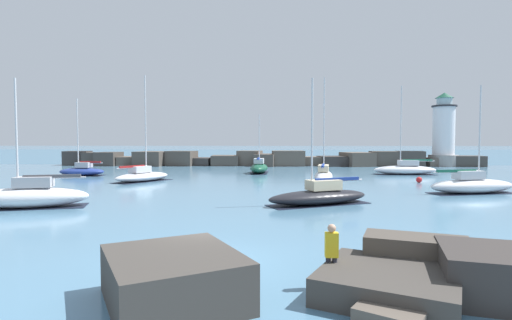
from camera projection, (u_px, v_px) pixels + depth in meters
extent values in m
plane|color=teal|center=(204.00, 262.00, 13.47)|extent=(600.00, 600.00, 0.00)
cube|color=teal|center=(265.00, 154.00, 125.67)|extent=(400.00, 116.00, 0.01)
cube|color=#383330|center=(78.00, 158.00, 66.95)|extent=(4.31, 3.87, 2.35)
cube|color=#423D38|center=(95.00, 159.00, 66.60)|extent=(2.99, 4.04, 2.13)
cube|color=#423D38|center=(109.00, 159.00, 65.98)|extent=(3.45, 4.43, 2.21)
cube|color=brown|center=(134.00, 161.00, 67.23)|extent=(5.86, 5.82, 1.42)
cube|color=#4C443D|center=(153.00, 158.00, 65.85)|extent=(5.84, 6.16, 2.32)
cube|color=#4C443D|center=(182.00, 158.00, 65.72)|extent=(4.90, 4.54, 2.40)
cube|color=#383330|center=(202.00, 161.00, 66.40)|extent=(3.91, 4.65, 1.26)
cube|color=#4C443D|center=(225.00, 160.00, 66.40)|extent=(4.66, 5.19, 1.65)
cube|color=brown|center=(250.00, 158.00, 65.91)|extent=(4.23, 4.08, 2.44)
cube|color=#4C443D|center=(266.00, 160.00, 65.06)|extent=(4.01, 5.66, 1.93)
cube|color=brown|center=(288.00, 158.00, 64.74)|extent=(5.35, 3.62, 2.47)
cube|color=brown|center=(311.00, 161.00, 66.00)|extent=(5.60, 4.47, 1.45)
cube|color=#383330|center=(335.00, 161.00, 64.96)|extent=(5.75, 5.60, 1.58)
cube|color=brown|center=(357.00, 159.00, 64.69)|extent=(5.22, 6.20, 2.20)
cube|color=#4C443D|center=(386.00, 159.00, 64.55)|extent=(4.98, 3.86, 2.39)
cube|color=#423D38|center=(410.00, 159.00, 64.43)|extent=(5.15, 5.67, 2.42)
cube|color=brown|center=(433.00, 162.00, 65.04)|extent=(5.28, 5.56, 1.31)
cube|color=#423D38|center=(466.00, 161.00, 63.88)|extent=(5.37, 3.98, 1.68)
cylinder|color=gray|center=(443.00, 160.00, 64.32)|extent=(4.50, 4.50, 1.80)
cylinder|color=white|center=(444.00, 131.00, 64.09)|extent=(3.33, 3.33, 7.69)
cylinder|color=#232328|center=(444.00, 106.00, 63.90)|extent=(3.83, 3.83, 0.25)
cylinder|color=silver|center=(444.00, 102.00, 63.87)|extent=(2.33, 2.33, 1.15)
cone|color=#194C38|center=(444.00, 95.00, 63.82)|extent=(2.83, 2.83, 0.90)
cube|color=#423D38|center=(389.00, 284.00, 10.39)|extent=(4.43, 4.33, 0.73)
cube|color=#383330|center=(492.00, 274.00, 10.32)|extent=(3.11, 3.20, 1.28)
cube|color=#423D38|center=(173.00, 278.00, 10.08)|extent=(4.44, 4.60, 1.26)
cube|color=brown|center=(403.00, 301.00, 9.63)|extent=(2.90, 3.43, 0.43)
cube|color=#4C443D|center=(416.00, 257.00, 11.93)|extent=(3.22, 2.23, 1.24)
ellipsoid|color=navy|center=(82.00, 172.00, 46.55)|extent=(5.21, 2.47, 0.95)
cube|color=black|center=(82.00, 176.00, 46.58)|extent=(4.95, 2.42, 0.03)
cube|color=#B2B2B7|center=(84.00, 165.00, 46.51)|extent=(1.56, 1.36, 0.64)
cylinder|color=silver|center=(78.00, 133.00, 46.35)|extent=(0.12, 0.12, 8.03)
cylinder|color=#BCBCC1|center=(90.00, 163.00, 46.47)|extent=(2.86, 0.11, 0.10)
cube|color=maroon|center=(90.00, 162.00, 46.46)|extent=(2.43, 0.21, 0.20)
ellipsoid|color=silver|center=(143.00, 177.00, 40.13)|extent=(5.42, 6.60, 0.91)
cube|color=black|center=(143.00, 181.00, 40.15)|extent=(5.21, 6.31, 0.03)
cube|color=silver|center=(140.00, 169.00, 39.83)|extent=(2.13, 2.30, 0.64)
cylinder|color=silver|center=(146.00, 124.00, 40.26)|extent=(0.12, 0.12, 9.74)
cylinder|color=#BCBCC1|center=(132.00, 168.00, 39.05)|extent=(1.95, 2.97, 0.10)
cube|color=maroon|center=(132.00, 167.00, 39.04)|extent=(1.75, 2.59, 0.20)
ellipsoid|color=white|center=(324.00, 177.00, 39.36)|extent=(3.04, 8.35, 1.09)
cube|color=black|center=(323.00, 182.00, 39.39)|extent=(2.94, 7.94, 0.03)
cube|color=beige|center=(323.00, 168.00, 38.92)|extent=(1.35, 2.58, 0.64)
cylinder|color=silver|center=(324.00, 124.00, 39.71)|extent=(0.12, 0.12, 9.27)
cylinder|color=#BCBCC1|center=(323.00, 167.00, 37.71)|extent=(0.81, 4.46, 0.10)
cube|color=navy|center=(323.00, 166.00, 37.70)|extent=(0.80, 3.81, 0.20)
ellipsoid|color=white|center=(28.00, 198.00, 24.31)|extent=(7.31, 4.00, 1.26)
cube|color=black|center=(28.00, 208.00, 24.34)|extent=(6.96, 3.86, 0.03)
cube|color=#B2B2B7|center=(34.00, 182.00, 24.35)|extent=(2.34, 1.71, 0.64)
cylinder|color=silver|center=(16.00, 133.00, 23.99)|extent=(0.12, 0.12, 6.60)
cylinder|color=#BCBCC1|center=(52.00, 178.00, 24.59)|extent=(3.72, 1.17, 0.10)
cube|color=#4C4C51|center=(52.00, 176.00, 24.58)|extent=(3.19, 1.10, 0.20)
ellipsoid|color=black|center=(319.00, 197.00, 25.63)|extent=(7.32, 4.96, 0.92)
cube|color=black|center=(319.00, 204.00, 25.65)|extent=(6.98, 4.77, 0.03)
cube|color=beige|center=(324.00, 185.00, 25.73)|extent=(2.42, 1.97, 0.64)
cylinder|color=silver|center=(312.00, 135.00, 25.23)|extent=(0.12, 0.12, 7.11)
cylinder|color=#BCBCC1|center=(337.00, 181.00, 26.14)|extent=(3.57, 1.77, 0.10)
cube|color=navy|center=(337.00, 179.00, 26.13)|extent=(3.08, 1.61, 0.20)
ellipsoid|color=silver|center=(472.00, 186.00, 31.04)|extent=(7.43, 3.64, 1.12)
cube|color=black|center=(472.00, 193.00, 31.06)|extent=(7.07, 3.52, 0.03)
cube|color=silver|center=(469.00, 175.00, 30.93)|extent=(2.35, 1.60, 0.64)
cylinder|color=silver|center=(480.00, 132.00, 30.93)|extent=(0.12, 0.12, 7.26)
cylinder|color=#BCBCC1|center=(456.00, 172.00, 30.71)|extent=(3.85, 0.99, 0.10)
cube|color=#1E664C|center=(456.00, 171.00, 30.71)|extent=(3.30, 0.95, 0.20)
ellipsoid|color=white|center=(405.00, 170.00, 48.20)|extent=(7.48, 2.34, 1.10)
cube|color=black|center=(405.00, 174.00, 48.23)|extent=(7.11, 2.29, 0.03)
cube|color=silver|center=(408.00, 163.00, 48.15)|extent=(2.25, 1.26, 0.64)
cylinder|color=silver|center=(401.00, 126.00, 47.96)|extent=(0.12, 0.12, 9.56)
cylinder|color=#BCBCC1|center=(417.00, 161.00, 48.11)|extent=(4.10, 0.15, 0.10)
cube|color=#1E664C|center=(417.00, 160.00, 48.10)|extent=(3.49, 0.25, 0.20)
ellipsoid|color=#195138|center=(259.00, 168.00, 50.53)|extent=(2.40, 5.92, 1.22)
cube|color=black|center=(259.00, 173.00, 50.56)|extent=(2.35, 5.63, 0.03)
cube|color=silver|center=(259.00, 161.00, 50.19)|extent=(1.26, 1.80, 0.64)
cylinder|color=silver|center=(259.00, 139.00, 50.78)|extent=(0.12, 0.12, 6.26)
cylinder|color=#BCBCC1|center=(258.00, 159.00, 49.31)|extent=(0.23, 3.22, 0.10)
cube|color=navy|center=(258.00, 159.00, 49.30)|extent=(0.31, 2.74, 0.20)
sphere|color=red|center=(419.00, 180.00, 38.91)|extent=(0.57, 0.57, 0.57)
cylinder|color=black|center=(419.00, 176.00, 38.89)|extent=(0.04, 0.04, 0.20)
cylinder|color=#282833|center=(328.00, 272.00, 11.09)|extent=(0.14, 0.14, 0.87)
cylinder|color=#282833|center=(335.00, 272.00, 11.08)|extent=(0.14, 0.14, 0.87)
cube|color=yellow|center=(332.00, 245.00, 11.05)|extent=(0.36, 0.22, 0.69)
sphere|color=tan|center=(332.00, 228.00, 11.02)|extent=(0.24, 0.24, 0.24)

